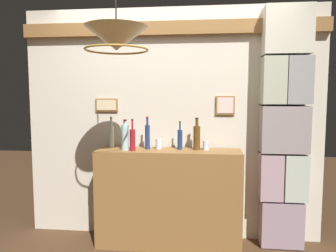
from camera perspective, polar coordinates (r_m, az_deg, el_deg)
panelled_rear_partition at (r=3.45m, az=0.56°, el=1.42°), size 3.19×0.15×2.47m
stone_pillar at (r=3.41m, az=20.00°, el=-0.18°), size 0.47×0.29×2.40m
bar_shelf_unit at (r=3.34m, az=0.10°, el=-12.79°), size 1.46×0.38×1.00m
liquor_bottle_scotch at (r=3.44m, az=-10.12°, el=-1.67°), size 0.05×0.05×0.33m
liquor_bottle_sherry at (r=3.24m, az=-7.70°, el=-1.94°), size 0.07×0.07×0.31m
liquor_bottle_bourbon at (r=3.18m, az=-6.39°, el=-2.40°), size 0.06×0.06×0.32m
liquor_bottle_gin at (r=3.27m, az=-3.72°, el=-1.82°), size 0.05×0.05×0.34m
liquor_bottle_vodka at (r=3.25m, az=2.15°, el=-2.35°), size 0.05×0.05×0.29m
liquor_bottle_rum at (r=3.24m, az=5.19°, el=-1.96°), size 0.07×0.07×0.33m
glass_tumbler_rocks at (r=3.29m, az=-1.66°, el=-3.22°), size 0.06×0.06×0.10m
glass_tumbler_highball at (r=3.23m, az=6.83°, el=-3.48°), size 0.06×0.06×0.10m
pendant_lamp at (r=2.58m, az=-9.26°, el=15.09°), size 0.50×0.50×0.55m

